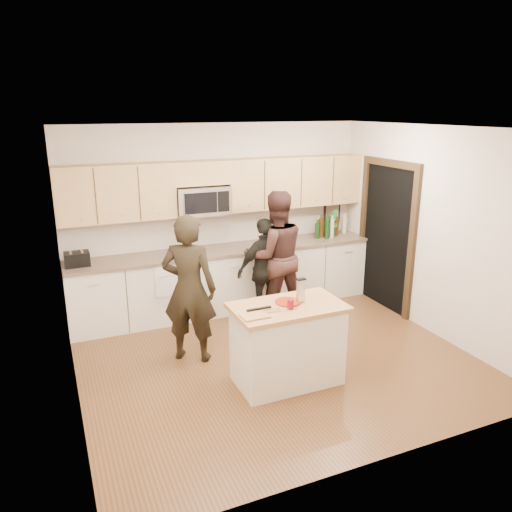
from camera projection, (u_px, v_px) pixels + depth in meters
name	position (u px, v px, depth m)	size (l,w,h in m)	color
floor	(275.00, 358.00, 6.03)	(4.50, 4.50, 0.00)	brown
room_shell	(277.00, 218.00, 5.53)	(4.52, 4.02, 2.71)	beige
back_cabinetry	(227.00, 279.00, 7.38)	(4.50, 0.66, 0.94)	silver
upper_cabinetry	(224.00, 185.00, 7.13)	(4.50, 0.33, 0.75)	tan
microwave	(202.00, 200.00, 7.02)	(0.76, 0.41, 0.40)	silver
doorway	(387.00, 231.00, 7.33)	(0.06, 1.25, 2.20)	black
framed_picture	(332.00, 211.00, 8.14)	(0.30, 0.03, 0.38)	black
dish_towel	(165.00, 269.00, 6.76)	(0.34, 0.60, 0.48)	white
island	(287.00, 343.00, 5.40)	(1.20, 0.71, 0.90)	silver
red_plate	(288.00, 302.00, 5.34)	(0.28, 0.28, 0.02)	maroon
box_grater	(301.00, 289.00, 5.31)	(0.10, 0.06, 0.26)	silver
drink_glass	(290.00, 304.00, 5.16)	(0.07, 0.07, 0.10)	maroon
cutting_board	(255.00, 316.00, 4.98)	(0.27, 0.20, 0.02)	#AF7E49
tongs	(259.00, 309.00, 5.11)	(0.27, 0.03, 0.02)	black
knife	(272.00, 310.00, 5.09)	(0.21, 0.02, 0.01)	silver
toaster	(77.00, 259.00, 6.43)	(0.31, 0.22, 0.19)	black
bottle_cluster	(329.00, 226.00, 7.87)	(0.66, 0.27, 0.41)	black
orchid	(332.00, 223.00, 7.89)	(0.23, 0.19, 0.43)	#317A37
woman_left	(189.00, 289.00, 5.78)	(0.65, 0.42, 1.77)	black
woman_center	(275.00, 256.00, 6.96)	(0.89, 0.69, 1.83)	#311B18
woman_right	(265.00, 270.00, 6.95)	(0.86, 0.36, 1.47)	black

